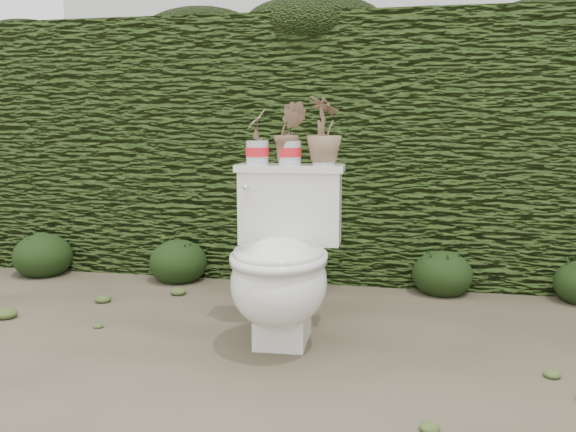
% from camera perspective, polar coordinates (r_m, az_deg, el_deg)
% --- Properties ---
extents(ground, '(60.00, 60.00, 0.00)m').
position_cam_1_polar(ground, '(2.70, -2.64, -12.30)').
color(ground, '#6B624A').
rests_on(ground, ground).
extents(hedge, '(8.00, 1.00, 1.60)m').
position_cam_1_polar(hedge, '(4.10, 2.76, 6.38)').
color(hedge, '#374F1A').
rests_on(hedge, ground).
extents(house_wall, '(8.00, 3.50, 4.00)m').
position_cam_1_polar(house_wall, '(8.51, 11.66, 15.56)').
color(house_wall, silver).
rests_on(house_wall, ground).
extents(toilet, '(0.51, 0.70, 0.78)m').
position_cam_1_polar(toilet, '(2.66, -0.56, -4.60)').
color(toilet, white).
rests_on(toilet, ground).
extents(potted_plant_left, '(0.12, 0.15, 0.24)m').
position_cam_1_polar(potted_plant_left, '(2.86, -2.90, 7.30)').
color(potted_plant_left, '#2A8027').
rests_on(potted_plant_left, toilet).
extents(potted_plant_center, '(0.16, 0.14, 0.27)m').
position_cam_1_polar(potted_plant_center, '(2.83, 0.17, 7.58)').
color(potted_plant_center, '#2A8027').
rests_on(potted_plant_center, toilet).
extents(potted_plant_right, '(0.24, 0.24, 0.30)m').
position_cam_1_polar(potted_plant_right, '(2.81, 3.38, 7.82)').
color(potted_plant_right, '#2A8027').
rests_on(potted_plant_right, toilet).
extents(liriope_clump_1, '(0.37, 0.37, 0.29)m').
position_cam_1_polar(liriope_clump_1, '(4.22, -21.99, -3.12)').
color(liriope_clump_1, '#203412').
rests_on(liriope_clump_1, ground).
extents(liriope_clump_2, '(0.35, 0.35, 0.28)m').
position_cam_1_polar(liriope_clump_2, '(3.83, -10.25, -3.86)').
color(liriope_clump_2, '#203412').
rests_on(liriope_clump_2, ground).
extents(liriope_clump_3, '(0.43, 0.43, 0.34)m').
position_cam_1_polar(liriope_clump_3, '(3.64, 0.29, -3.92)').
color(liriope_clump_3, '#203412').
rests_on(liriope_clump_3, ground).
extents(liriope_clump_4, '(0.34, 0.34, 0.27)m').
position_cam_1_polar(liriope_clump_4, '(3.61, 14.25, -4.87)').
color(liriope_clump_4, '#203412').
rests_on(liriope_clump_4, ground).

